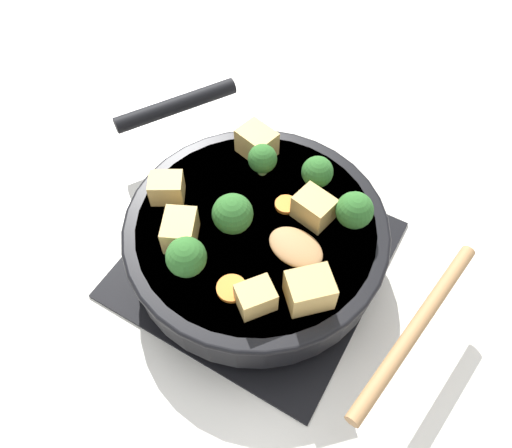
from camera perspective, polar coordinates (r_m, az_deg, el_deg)
ground_plane at (r=0.67m, az=-0.00°, el=-4.05°), size 2.40×2.40×0.00m
front_burner_grate at (r=0.66m, az=-0.00°, el=-3.52°), size 0.31×0.31×0.03m
skillet_pan at (r=0.62m, az=-0.11°, el=-1.13°), size 0.38×0.43×0.06m
wooden_spoon at (r=0.55m, az=11.98°, el=-7.55°), size 0.24×0.22×0.02m
tofu_cube_center_large at (r=0.59m, az=6.62°, el=1.83°), size 0.04×0.05×0.04m
tofu_cube_near_handle at (r=0.53m, az=-0.04°, el=-8.40°), size 0.05×0.05×0.03m
tofu_cube_east_chunk at (r=0.58m, az=-8.67°, el=-0.72°), size 0.06×0.05×0.04m
tofu_cube_west_chunk at (r=0.53m, az=6.14°, el=-7.53°), size 0.06×0.06×0.04m
tofu_cube_back_piece at (r=0.62m, az=-10.17°, el=4.09°), size 0.05×0.05×0.03m
tofu_cube_front_piece at (r=0.66m, az=0.09°, el=9.30°), size 0.05×0.05×0.04m
broccoli_floret_near_spoon at (r=0.58m, az=11.19°, el=1.52°), size 0.04×0.04×0.05m
broccoli_floret_center_top at (r=0.57m, az=-2.69°, el=1.15°), size 0.05×0.05×0.05m
broccoli_floret_east_rim at (r=0.54m, az=-7.98°, el=-3.79°), size 0.05×0.05×0.05m
broccoli_floret_west_rim at (r=0.63m, az=0.74°, el=7.44°), size 0.04×0.04×0.04m
broccoli_floret_north_edge at (r=0.62m, az=7.02°, el=5.90°), size 0.04×0.04×0.05m
carrot_slice_orange_thin at (r=0.55m, az=-2.80°, el=-7.36°), size 0.03×0.03×0.01m
carrot_slice_near_center at (r=0.61m, az=3.44°, el=2.24°), size 0.03×0.03×0.01m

